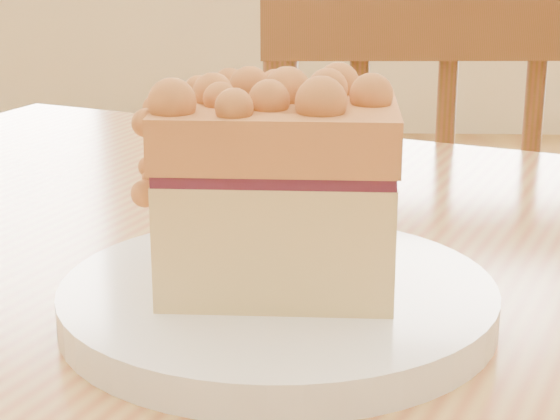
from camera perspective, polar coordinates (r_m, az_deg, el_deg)
name	(u,v)px	position (r m, az deg, el deg)	size (l,w,h in m)	color
cafe_chair_main	(413,348)	(1.21, 7.85, -8.08)	(0.42, 0.42, 0.89)	brown
plate	(278,302)	(0.53, -0.12, -5.43)	(0.24, 0.24, 0.02)	white
cake_slice	(276,185)	(0.51, -0.24, 1.49)	(0.13, 0.09, 0.12)	tan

